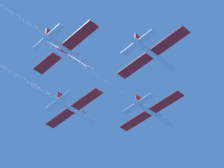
# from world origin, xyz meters

# --- Properties ---
(jet_lead) EXTENTS (15.11, 32.77, 2.50)m
(jet_lead) POSITION_xyz_m (0.09, -6.54, -0.55)
(jet_lead) COLOR white
(jet_left_wing) EXTENTS (15.11, 34.42, 2.50)m
(jet_left_wing) POSITION_xyz_m (-10.58, -17.86, 0.46)
(jet_left_wing) COLOR white
(jet_right_wing) EXTENTS (15.11, 38.36, 2.50)m
(jet_right_wing) POSITION_xyz_m (10.14, -19.36, 0.37)
(jet_right_wing) COLOR white
(jet_slot) EXTENTS (15.11, 33.56, 2.50)m
(jet_slot) POSITION_xyz_m (0.70, -28.86, 0.42)
(jet_slot) COLOR white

